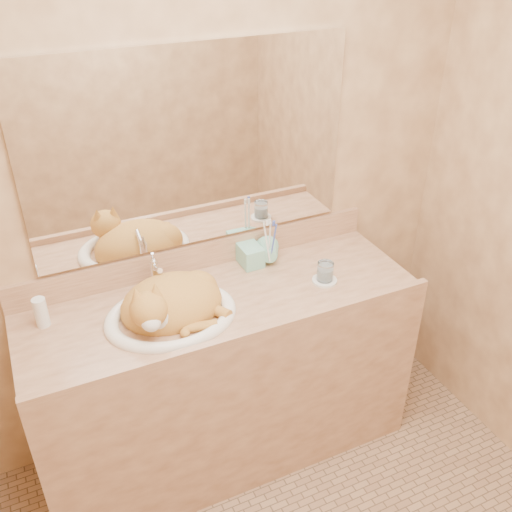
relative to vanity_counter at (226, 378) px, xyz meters
name	(u,v)px	position (x,y,z in m)	size (l,w,h in m)	color
wall_back	(194,182)	(0.00, 0.28, 0.82)	(2.40, 0.02, 2.50)	#976B44
vanity_counter	(226,378)	(0.00, 0.00, 0.00)	(1.60, 0.55, 0.85)	#8D5C3F
mirror	(193,150)	(0.00, 0.26, 0.97)	(1.30, 0.02, 0.80)	white
sink_basin	(170,300)	(-0.22, -0.02, 0.50)	(0.50, 0.42, 0.16)	white
faucet	(155,274)	(-0.22, 0.17, 0.51)	(0.04, 0.12, 0.16)	silver
cat	(170,302)	(-0.22, -0.01, 0.49)	(0.40, 0.33, 0.22)	#AF7028
soap_dispenser	(256,251)	(0.21, 0.14, 0.53)	(0.09, 0.09, 0.20)	#7ECAB2
toothbrush_cup	(270,258)	(0.28, 0.13, 0.47)	(0.11, 0.11, 0.10)	#7ECAB2
toothbrushes	(270,240)	(0.28, 0.13, 0.56)	(0.04, 0.04, 0.24)	white
saucer	(325,280)	(0.44, -0.06, 0.43)	(0.10, 0.10, 0.01)	white
water_glass	(325,271)	(0.44, -0.06, 0.48)	(0.07, 0.07, 0.08)	silver
lotion_bottle	(41,312)	(-0.67, 0.13, 0.48)	(0.05, 0.05, 0.12)	white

